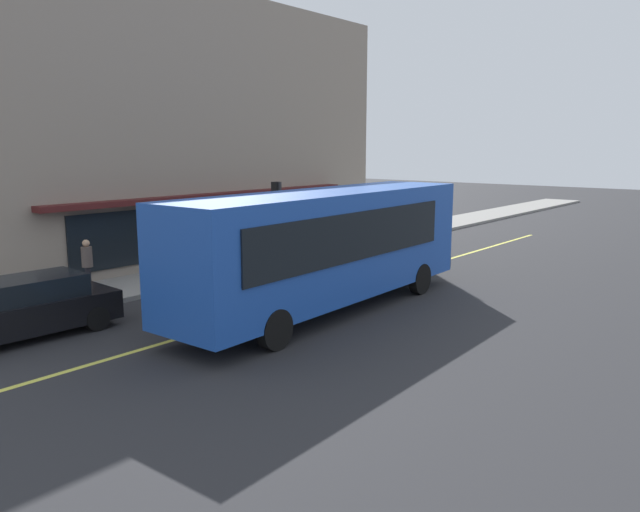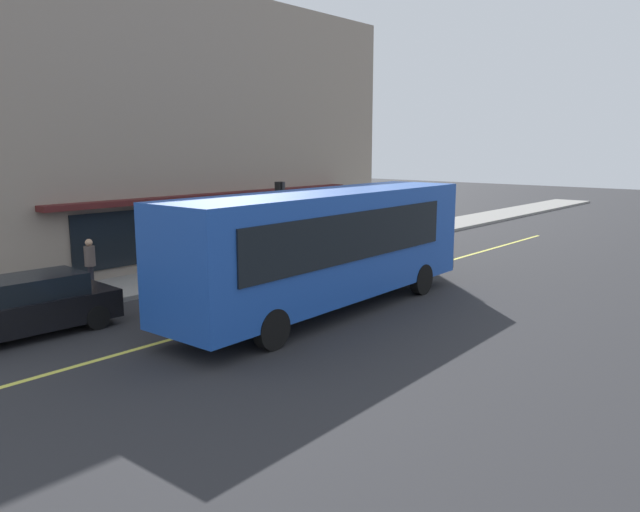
% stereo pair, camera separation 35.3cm
% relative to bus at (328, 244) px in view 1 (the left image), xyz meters
% --- Properties ---
extents(ground, '(120.00, 120.00, 0.00)m').
position_rel_bus_xyz_m(ground, '(1.05, 1.19, -1.99)').
color(ground, '#28282B').
extents(sidewalk, '(80.00, 2.91, 0.15)m').
position_rel_bus_xyz_m(sidewalk, '(1.05, 6.82, -1.91)').
color(sidewalk, gray).
rests_on(sidewalk, ground).
extents(lane_centre_stripe, '(36.00, 0.16, 0.01)m').
position_rel_bus_xyz_m(lane_centre_stripe, '(1.05, 1.19, -1.98)').
color(lane_centre_stripe, '#D8D14C').
rests_on(lane_centre_stripe, ground).
extents(storefront_building, '(21.23, 9.10, 10.87)m').
position_rel_bus_xyz_m(storefront_building, '(2.82, 12.52, 3.44)').
color(storefront_building, gray).
rests_on(storefront_building, ground).
extents(bus, '(11.21, 2.89, 3.50)m').
position_rel_bus_xyz_m(bus, '(0.00, 0.00, 0.00)').
color(bus, '#1E4CAD').
rests_on(bus, ground).
extents(traffic_light, '(0.30, 0.52, 3.20)m').
position_rel_bus_xyz_m(traffic_light, '(4.24, 6.06, 0.55)').
color(traffic_light, '#2D2D33').
rests_on(traffic_light, sidewalk).
extents(car_black, '(4.36, 1.99, 1.52)m').
position_rel_bus_xyz_m(car_black, '(-6.74, 4.27, -1.24)').
color(car_black, black).
rests_on(car_black, ground).
extents(car_teal, '(4.35, 1.95, 1.52)m').
position_rel_bus_xyz_m(car_teal, '(7.73, 4.09, -1.24)').
color(car_teal, '#14666B').
rests_on(car_teal, ground).
extents(pedestrian_waiting, '(0.34, 0.34, 1.70)m').
position_rel_bus_xyz_m(pedestrian_waiting, '(-3.60, 6.93, -0.82)').
color(pedestrian_waiting, black).
rests_on(pedestrian_waiting, sidewalk).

